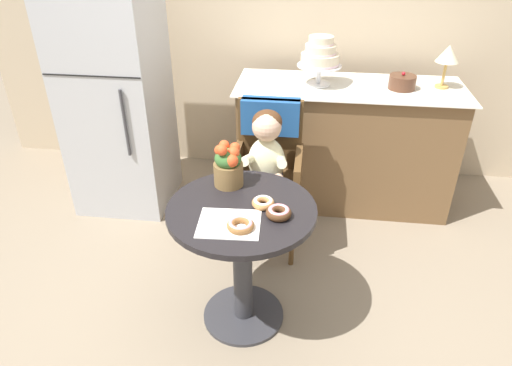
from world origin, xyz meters
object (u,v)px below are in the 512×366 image
(donut_front, at_px, (279,212))
(refrigerator, at_px, (116,93))
(table_lamp, at_px, (448,56))
(donut_mid, at_px, (240,225))
(round_layer_cake, at_px, (402,82))
(cafe_table, at_px, (242,243))
(flower_vase, at_px, (228,165))
(donut_side, at_px, (263,202))
(wicker_chair, at_px, (269,153))
(seated_child, at_px, (266,159))
(tiered_cake_stand, at_px, (320,55))

(donut_front, distance_m, refrigerator, 1.69)
(table_lamp, bearing_deg, donut_mid, -126.90)
(refrigerator, bearing_deg, donut_mid, -49.75)
(round_layer_cake, bearing_deg, cafe_table, -124.55)
(flower_vase, height_order, round_layer_cake, round_layer_cake)
(donut_mid, xyz_separation_m, donut_side, (0.08, 0.19, 0.00))
(wicker_chair, xyz_separation_m, round_layer_cake, (0.83, 0.55, 0.31))
(seated_child, xyz_separation_m, tiered_cake_stand, (0.28, 0.71, 0.42))
(refrigerator, bearing_deg, round_layer_cake, 5.53)
(wicker_chair, distance_m, refrigerator, 1.18)
(donut_mid, bearing_deg, refrigerator, 130.25)
(flower_vase, height_order, refrigerator, refrigerator)
(seated_child, bearing_deg, donut_front, -78.58)
(seated_child, height_order, donut_mid, seated_child)
(donut_front, xyz_separation_m, refrigerator, (-1.23, 1.15, 0.11))
(donut_side, height_order, table_lamp, table_lamp)
(flower_vase, xyz_separation_m, tiered_cake_stand, (0.43, 1.10, 0.27))
(wicker_chair, bearing_deg, donut_side, -91.67)
(wicker_chair, distance_m, table_lamp, 1.35)
(cafe_table, xyz_separation_m, wicker_chair, (0.05, 0.74, 0.13))
(cafe_table, bearing_deg, seated_child, 84.97)
(cafe_table, bearing_deg, donut_front, -16.46)
(donut_mid, xyz_separation_m, tiered_cake_stand, (0.31, 1.47, 0.36))
(cafe_table, bearing_deg, tiered_cake_stand, 75.72)
(wicker_chair, distance_m, tiered_cake_stand, 0.78)
(flower_vase, xyz_separation_m, refrigerator, (-0.95, 0.90, 0.02))
(flower_vase, xyz_separation_m, table_lamp, (1.26, 1.15, 0.28))
(flower_vase, bearing_deg, tiered_cake_stand, 68.71)
(tiered_cake_stand, bearing_deg, donut_front, -96.32)
(round_layer_cake, bearing_deg, donut_mid, -120.73)
(cafe_table, xyz_separation_m, tiered_cake_stand, (0.33, 1.30, 0.59))
(cafe_table, xyz_separation_m, donut_side, (0.10, 0.02, 0.23))
(flower_vase, bearing_deg, refrigerator, 136.71)
(wicker_chair, xyz_separation_m, tiered_cake_stand, (0.28, 0.56, 0.46))
(wicker_chair, bearing_deg, donut_front, -86.31)
(cafe_table, height_order, seated_child, seated_child)
(flower_vase, xyz_separation_m, round_layer_cake, (0.98, 1.09, 0.11))
(donut_mid, bearing_deg, donut_front, 35.42)
(seated_child, bearing_deg, cafe_table, -95.03)
(flower_vase, relative_size, refrigerator, 0.14)
(donut_side, distance_m, table_lamp, 1.74)
(donut_front, bearing_deg, table_lamp, 55.08)
(donut_side, bearing_deg, wicker_chair, 93.86)
(donut_front, distance_m, donut_side, 0.11)
(cafe_table, distance_m, round_layer_cake, 1.62)
(donut_mid, relative_size, tiered_cake_stand, 0.37)
(wicker_chair, height_order, seated_child, seated_child)
(seated_child, height_order, donut_front, seated_child)
(wicker_chair, height_order, tiered_cake_stand, tiered_cake_stand)
(flower_vase, bearing_deg, round_layer_cake, 47.82)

